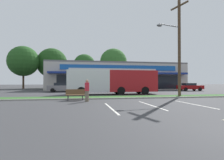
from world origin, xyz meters
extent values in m
cube|color=#2D5B23|center=(0.00, 14.00, 0.06)|extent=(56.00, 2.20, 0.12)
cube|color=#99968C|center=(0.00, 12.78, 0.06)|extent=(56.00, 0.24, 0.12)
cube|color=silver|center=(-3.87, 7.10, 0.00)|extent=(0.12, 4.80, 0.01)
cube|color=silver|center=(-0.99, 7.89, 0.00)|extent=(0.12, 4.80, 0.01)
cube|color=silver|center=(2.16, 7.86, 0.00)|extent=(0.12, 4.80, 0.01)
cube|color=#BCB7AD|center=(1.99, 36.33, 2.66)|extent=(28.43, 12.46, 5.32)
cube|color=black|center=(1.99, 30.06, 1.60)|extent=(23.88, 0.08, 2.77)
cube|color=navy|center=(1.99, 29.40, 3.30)|extent=(26.73, 1.40, 0.35)
cube|color=#1959AD|center=(1.99, 30.02, 4.36)|extent=(22.75, 0.16, 0.96)
cube|color=slate|center=(1.99, 36.33, 5.47)|extent=(28.43, 12.46, 0.30)
cylinder|color=#473323|center=(-19.18, 42.34, 1.95)|extent=(0.44, 0.44, 3.90)
sphere|color=#23511E|center=(-19.18, 42.34, 6.62)|extent=(7.24, 7.24, 7.24)
cylinder|color=#473323|center=(-13.00, 45.13, 1.81)|extent=(0.44, 0.44, 3.63)
sphere|color=#1E4719|center=(-13.00, 45.13, 6.54)|extent=(7.76, 7.76, 7.76)
cylinder|color=#473323|center=(-4.66, 44.71, 1.99)|extent=(0.44, 0.44, 3.99)
sphere|color=#23511E|center=(-4.66, 44.71, 6.16)|extent=(5.79, 5.79, 5.79)
cylinder|color=#473323|center=(3.15, 44.16, 2.16)|extent=(0.44, 0.44, 4.31)
sphere|color=#2D6026|center=(3.15, 44.16, 7.05)|extent=(7.31, 7.31, 7.31)
cylinder|color=#4C3826|center=(4.58, 13.71, 5.11)|extent=(0.30, 0.30, 10.23)
cube|color=#4C3826|center=(4.58, 13.71, 9.63)|extent=(0.71, 2.36, 0.14)
cylinder|color=#59595B|center=(3.32, 13.40, 7.36)|extent=(2.55, 0.72, 0.10)
ellipsoid|color=#59595B|center=(2.06, 13.09, 7.21)|extent=(0.56, 0.32, 0.24)
cube|color=#AD191E|center=(0.94, 19.13, 1.70)|extent=(6.27, 2.61, 2.70)
cube|color=silver|center=(-4.74, 19.07, 1.70)|extent=(5.14, 2.60, 2.70)
cube|color=silver|center=(-1.61, 19.10, 3.15)|extent=(10.93, 2.41, 0.20)
cube|color=black|center=(-1.63, 20.40, 2.19)|extent=(10.45, 0.17, 1.19)
cube|color=black|center=(-7.32, 19.04, 2.02)|extent=(0.08, 2.17, 1.51)
cylinder|color=black|center=(-5.58, 17.89, 0.50)|extent=(1.00, 0.31, 1.00)
cylinder|color=black|center=(-5.60, 20.23, 0.50)|extent=(1.00, 0.31, 1.00)
cylinder|color=black|center=(-0.75, 17.94, 0.50)|extent=(1.00, 0.31, 1.00)
cylinder|color=black|center=(-0.77, 20.28, 0.50)|extent=(1.00, 0.31, 1.00)
cylinder|color=black|center=(2.37, 17.97, 0.50)|extent=(1.00, 0.31, 1.00)
cylinder|color=black|center=(2.35, 20.31, 0.50)|extent=(1.00, 0.31, 1.00)
cube|color=brown|center=(-6.11, 12.22, 0.45)|extent=(1.60, 0.45, 0.06)
cube|color=brown|center=(-6.11, 12.03, 0.73)|extent=(1.60, 0.06, 0.44)
cube|color=#333338|center=(-5.50, 12.22, 0.23)|extent=(0.08, 0.36, 0.45)
cube|color=#333338|center=(-6.72, 12.22, 0.23)|extent=(0.08, 0.36, 0.45)
cube|color=slate|center=(-8.45, 25.79, 0.68)|extent=(4.59, 1.77, 0.72)
cube|color=black|center=(-8.68, 25.79, 1.25)|extent=(2.06, 1.56, 0.41)
cylinder|color=black|center=(-7.03, 26.63, 0.32)|extent=(0.64, 0.22, 0.64)
cylinder|color=black|center=(-7.03, 24.95, 0.32)|extent=(0.64, 0.22, 0.64)
cylinder|color=black|center=(-9.87, 26.63, 0.32)|extent=(0.64, 0.22, 0.64)
cylinder|color=black|center=(-9.87, 24.95, 0.32)|extent=(0.64, 0.22, 0.64)
cube|color=maroon|center=(13.74, 25.61, 0.65)|extent=(4.44, 1.75, 0.66)
cube|color=black|center=(13.52, 25.61, 1.19)|extent=(2.00, 1.54, 0.41)
cylinder|color=black|center=(15.12, 26.43, 0.32)|extent=(0.64, 0.22, 0.64)
cylinder|color=black|center=(15.12, 24.78, 0.32)|extent=(0.64, 0.22, 0.64)
cylinder|color=black|center=(12.36, 26.43, 0.32)|extent=(0.64, 0.22, 0.64)
cylinder|color=black|center=(12.36, 24.78, 0.32)|extent=(0.64, 0.22, 0.64)
cylinder|color=#726651|center=(-5.16, 10.99, 0.43)|extent=(0.30, 0.30, 0.85)
cylinder|color=red|center=(-5.16, 10.99, 1.19)|extent=(0.36, 0.36, 0.67)
sphere|color=tan|center=(-5.16, 10.99, 1.64)|extent=(0.23, 0.23, 0.23)
camera|label=1|loc=(-5.68, -3.49, 1.56)|focal=28.62mm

